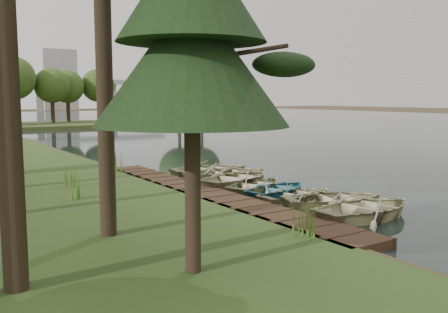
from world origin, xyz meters
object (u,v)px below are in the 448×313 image
boardwalk (204,195)px  rowboat_1 (334,197)px  rowboat_0 (367,206)px  rowboat_2 (297,193)px  pine_tree (191,19)px

boardwalk → rowboat_1: (2.90, -3.82, 0.27)m
rowboat_0 → rowboat_1: rowboat_0 is taller
rowboat_1 → rowboat_2: (-0.41, 1.43, -0.05)m
pine_tree → rowboat_1: bearing=24.8°
rowboat_2 → rowboat_1: bearing=-163.4°
rowboat_2 → pine_tree: (-7.09, -4.89, 4.91)m
boardwalk → pine_tree: pine_tree is taller
boardwalk → rowboat_0: size_ratio=4.18×
rowboat_1 → pine_tree: size_ratio=0.45×
rowboat_1 → rowboat_2: rowboat_1 is taller
rowboat_0 → pine_tree: bearing=104.3°
rowboat_0 → pine_tree: 8.90m
rowboat_0 → rowboat_2: size_ratio=1.23×
rowboat_1 → pine_tree: bearing=134.0°
boardwalk → rowboat_2: (2.49, -2.39, 0.22)m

